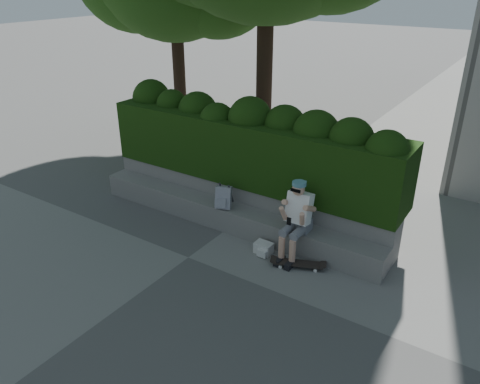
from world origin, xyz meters
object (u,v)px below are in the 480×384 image
Objects in this scene: person at (297,217)px; backpack_plaid at (224,198)px; skateboard at (298,263)px; backpack_ground at (264,248)px.

person is 1.56m from backpack_plaid.
person is at bearing 103.08° from skateboard.
backpack_plaid is 1.37× the size of backpack_ground.
backpack_plaid is at bearing 164.62° from backpack_ground.
person is 1.66× the size of skateboard.
person reaches higher than backpack_ground.
person is at bearing 26.26° from backpack_ground.
backpack_ground is (-0.70, 0.06, 0.03)m from skateboard.
backpack_ground is at bearing 152.32° from skateboard.
person reaches higher than backpack_plaid.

